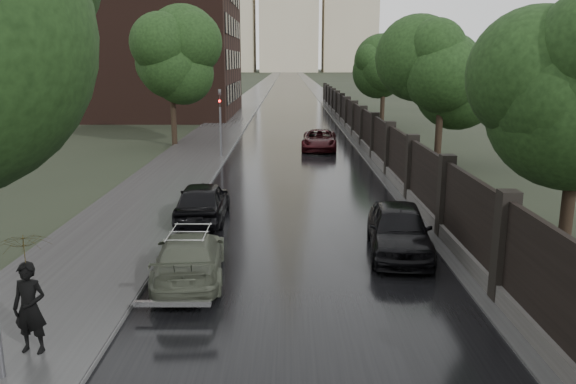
{
  "coord_description": "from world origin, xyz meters",
  "views": [
    {
      "loc": [
        -0.41,
        -7.32,
        5.54
      ],
      "look_at": [
        -0.41,
        10.01,
        1.5
      ],
      "focal_mm": 35.0,
      "sensor_mm": 36.0,
      "label": 1
    }
  ],
  "objects": [
    {
      "name": "car_right_far",
      "position": [
        1.6,
        28.31,
        0.65
      ],
      "size": [
        2.48,
        4.81,
        1.3
      ],
      "primitive_type": "imported",
      "rotation": [
        0.0,
        0.0,
        -0.07
      ],
      "color": "black",
      "rests_on": "ground"
    },
    {
      "name": "volga_sedan",
      "position": [
        -2.95,
        6.44,
        0.62
      ],
      "size": [
        2.12,
        4.4,
        1.23
      ],
      "primitive_type": "imported",
      "rotation": [
        0.0,
        0.0,
        3.24
      ],
      "color": "#474D3D",
      "rests_on": "ground"
    },
    {
      "name": "sidewalk_left",
      "position": [
        -6.0,
        190.0,
        0.08
      ],
      "size": [
        4.0,
        420.0,
        0.16
      ],
      "primitive_type": "cube",
      "color": "#2D2D2D",
      "rests_on": "ground"
    },
    {
      "name": "verge_right",
      "position": [
        5.5,
        190.0,
        0.04
      ],
      "size": [
        3.0,
        420.0,
        0.08
      ],
      "primitive_type": "cube",
      "color": "#2D2D2D",
      "rests_on": "ground"
    },
    {
      "name": "car_right_near",
      "position": [
        2.85,
        8.44,
        0.74
      ],
      "size": [
        2.18,
        4.52,
        1.49
      ],
      "primitive_type": "imported",
      "rotation": [
        0.0,
        0.0,
        -0.1
      ],
      "color": "black",
      "rests_on": "ground"
    },
    {
      "name": "tree_left_far",
      "position": [
        -8.0,
        30.0,
        5.24
      ],
      "size": [
        4.25,
        4.25,
        7.39
      ],
      "color": "black",
      "rests_on": "ground"
    },
    {
      "name": "traffic_light",
      "position": [
        -4.3,
        24.99,
        2.4
      ],
      "size": [
        0.16,
        0.32,
        4.0
      ],
      "color": "#59595E",
      "rests_on": "ground"
    },
    {
      "name": "pedestrian_umbrella",
      "position": [
        -5.24,
        2.4,
        2.01
      ],
      "size": [
        1.14,
        1.16,
        2.78
      ],
      "rotation": [
        0.0,
        0.0,
        -0.11
      ],
      "color": "black",
      "rests_on": "sidewalk_left"
    },
    {
      "name": "fence_right",
      "position": [
        4.6,
        32.01,
        1.01
      ],
      "size": [
        0.45,
        75.72,
        2.7
      ],
      "color": "#383533",
      "rests_on": "ground"
    },
    {
      "name": "tree_right_b",
      "position": [
        7.5,
        22.0,
        4.95
      ],
      "size": [
        4.08,
        4.08,
        7.01
      ],
      "color": "black",
      "rests_on": "ground"
    },
    {
      "name": "road",
      "position": [
        0.0,
        190.0,
        0.01
      ],
      "size": [
        8.0,
        420.0,
        0.02
      ],
      "primitive_type": "cube",
      "color": "black",
      "rests_on": "ground"
    },
    {
      "name": "brick_building",
      "position": [
        -18.0,
        52.0,
        10.0
      ],
      "size": [
        24.0,
        18.0,
        20.0
      ],
      "primitive_type": "cube",
      "color": "black",
      "rests_on": "ground"
    },
    {
      "name": "tree_right_c",
      "position": [
        7.5,
        40.0,
        4.95
      ],
      "size": [
        4.08,
        4.08,
        7.01
      ],
      "color": "black",
      "rests_on": "ground"
    },
    {
      "name": "hatchback_left",
      "position": [
        -3.43,
        11.93,
        0.72
      ],
      "size": [
        1.78,
        4.26,
        1.44
      ],
      "primitive_type": "imported",
      "rotation": [
        0.0,
        0.0,
        3.16
      ],
      "color": "black",
      "rests_on": "ground"
    }
  ]
}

